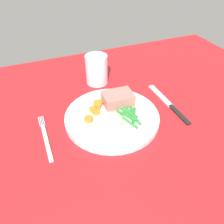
% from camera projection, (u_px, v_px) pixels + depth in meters
% --- Properties ---
extents(dining_table, '(1.20, 0.90, 0.02)m').
position_uv_depth(dining_table, '(123.00, 123.00, 0.62)').
color(dining_table, red).
rests_on(dining_table, ground).
extents(dinner_plate, '(0.26, 0.26, 0.02)m').
position_uv_depth(dinner_plate, '(112.00, 117.00, 0.61)').
color(dinner_plate, white).
rests_on(dinner_plate, dining_table).
extents(meat_portion, '(0.09, 0.06, 0.03)m').
position_uv_depth(meat_portion, '(118.00, 99.00, 0.63)').
color(meat_portion, '#B2756B').
rests_on(meat_portion, dinner_plate).
extents(mashed_potatoes, '(0.07, 0.05, 0.04)m').
position_uv_depth(mashed_potatoes, '(110.00, 121.00, 0.55)').
color(mashed_potatoes, beige).
rests_on(mashed_potatoes, dinner_plate).
extents(carrot_slices, '(0.07, 0.08, 0.01)m').
position_uv_depth(carrot_slices, '(95.00, 109.00, 0.62)').
color(carrot_slices, orange).
rests_on(carrot_slices, dinner_plate).
extents(green_beans, '(0.06, 0.10, 0.01)m').
position_uv_depth(green_beans, '(130.00, 114.00, 0.60)').
color(green_beans, '#2D8C38').
rests_on(green_beans, dinner_plate).
extents(fork, '(0.01, 0.17, 0.00)m').
position_uv_depth(fork, '(46.00, 137.00, 0.56)').
color(fork, silver).
rests_on(fork, dining_table).
extents(knife, '(0.02, 0.21, 0.01)m').
position_uv_depth(knife, '(169.00, 104.00, 0.66)').
color(knife, black).
rests_on(knife, dining_table).
extents(water_glass, '(0.07, 0.07, 0.10)m').
position_uv_depth(water_glass, '(95.00, 71.00, 0.73)').
color(water_glass, silver).
rests_on(water_glass, dining_table).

